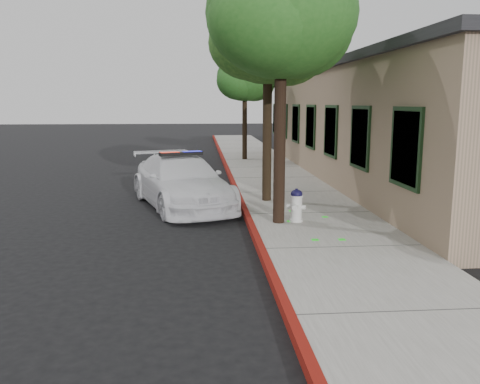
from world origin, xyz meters
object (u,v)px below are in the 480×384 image
at_px(police_car, 181,181).
at_px(street_tree_near, 282,20).
at_px(street_tree_far, 245,80).
at_px(fire_hydrant, 296,205).
at_px(clapboard_building, 410,123).
at_px(street_tree_mid, 269,41).

relative_size(police_car, street_tree_near, 0.88).
distance_m(police_car, street_tree_far, 11.13).
relative_size(fire_hydrant, street_tree_near, 0.13).
distance_m(clapboard_building, street_tree_far, 8.41).
distance_m(clapboard_building, street_tree_near, 9.49).
relative_size(clapboard_building, street_tree_near, 3.49).
bearing_deg(street_tree_mid, fire_hydrant, -83.08).
bearing_deg(street_tree_far, fire_hydrant, -89.97).
bearing_deg(clapboard_building, street_tree_near, -130.75).
bearing_deg(police_car, clapboard_building, 9.08).
height_order(police_car, street_tree_far, street_tree_far).
xyz_separation_m(clapboard_building, police_car, (-8.30, -4.27, -1.41)).
relative_size(fire_hydrant, street_tree_far, 0.15).
bearing_deg(street_tree_near, street_tree_mid, 88.15).
relative_size(police_car, fire_hydrant, 6.87).
height_order(clapboard_building, police_car, clapboard_building).
distance_m(clapboard_building, fire_hydrant, 9.00).
bearing_deg(police_car, street_tree_near, -67.11).
xyz_separation_m(clapboard_building, street_tree_far, (-5.58, 6.03, 1.80)).
distance_m(clapboard_building, street_tree_mid, 7.64).
distance_m(fire_hydrant, street_tree_near, 4.11).
bearing_deg(street_tree_mid, clapboard_building, 35.82).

